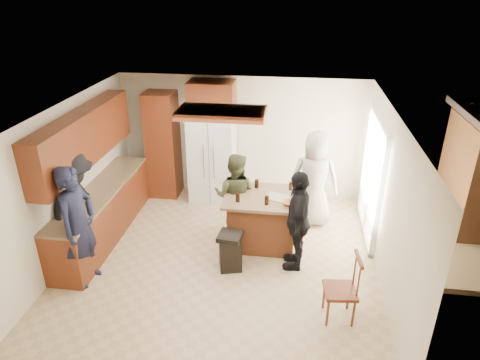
# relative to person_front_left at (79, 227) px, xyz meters

# --- Properties ---
(room_shell) EXTENTS (8.00, 5.20, 5.00)m
(room_shell) POSITION_rel_person_front_left_xyz_m (6.33, 2.47, -0.09)
(room_shell) COLOR tan
(room_shell) RESTS_ON ground
(person_front_left) EXTENTS (0.59, 0.76, 1.91)m
(person_front_left) POSITION_rel_person_front_left_xyz_m (0.00, 0.00, 0.00)
(person_front_left) COLOR #181B31
(person_front_left) RESTS_ON ground
(person_behind_left) EXTENTS (0.81, 0.55, 1.57)m
(person_behind_left) POSITION_rel_person_front_left_xyz_m (2.07, 1.59, -0.17)
(person_behind_left) COLOR #383B22
(person_behind_left) RESTS_ON ground
(person_behind_right) EXTENTS (0.93, 0.65, 1.81)m
(person_behind_right) POSITION_rel_person_front_left_xyz_m (3.44, 2.21, -0.05)
(person_behind_right) COLOR #989890
(person_behind_right) RESTS_ON ground
(person_side_right) EXTENTS (0.54, 0.99, 1.66)m
(person_side_right) POSITION_rel_person_front_left_xyz_m (3.16, 0.82, -0.12)
(person_side_right) COLOR black
(person_side_right) RESTS_ON ground
(person_counter) EXTENTS (0.63, 1.23, 1.85)m
(person_counter) POSITION_rel_person_front_left_xyz_m (-0.34, 0.61, -0.03)
(person_counter) COLOR black
(person_counter) RESTS_ON ground
(left_cabinetry) EXTENTS (0.64, 3.00, 2.30)m
(left_cabinetry) POSITION_rel_person_front_left_xyz_m (-0.29, 1.22, 0.00)
(left_cabinetry) COLOR maroon
(left_cabinetry) RESTS_ON ground
(back_wall_units) EXTENTS (1.80, 0.60, 2.45)m
(back_wall_units) POSITION_rel_person_front_left_xyz_m (0.62, 3.02, 0.42)
(back_wall_units) COLOR maroon
(back_wall_units) RESTS_ON ground
(refrigerator) EXTENTS (0.90, 0.76, 1.80)m
(refrigerator) POSITION_rel_person_front_left_xyz_m (1.41, 2.94, -0.06)
(refrigerator) COLOR white
(refrigerator) RESTS_ON ground
(kitchen_island) EXTENTS (1.28, 1.03, 0.93)m
(kitchen_island) POSITION_rel_person_front_left_xyz_m (2.57, 1.37, -0.48)
(kitchen_island) COLOR #A7512B
(kitchen_island) RESTS_ON ground
(island_items) EXTENTS (0.99, 0.70, 0.15)m
(island_items) POSITION_rel_person_front_left_xyz_m (2.79, 1.28, 0.01)
(island_items) COLOR silver
(island_items) RESTS_ON kitchen_island
(trash_bin) EXTENTS (0.42, 0.42, 0.63)m
(trash_bin) POSITION_rel_person_front_left_xyz_m (2.13, 0.60, -0.64)
(trash_bin) COLOR black
(trash_bin) RESTS_ON ground
(spindle_chair) EXTENTS (0.46, 0.46, 0.99)m
(spindle_chair) POSITION_rel_person_front_left_xyz_m (3.78, -0.30, -0.50)
(spindle_chair) COLOR maroon
(spindle_chair) RESTS_ON ground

